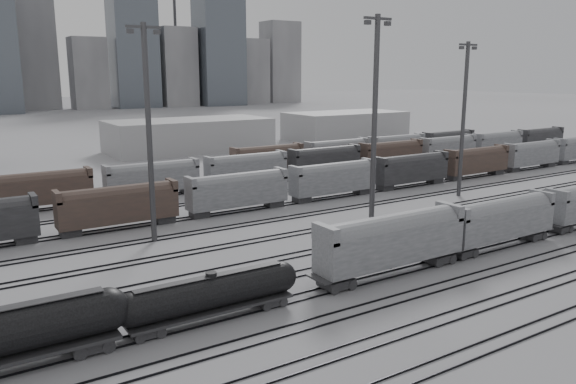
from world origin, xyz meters
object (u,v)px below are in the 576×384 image
tank_car_b (212,294)px  hopper_car_a (392,239)px  light_mast_c (375,117)px  hopper_car_b (501,218)px

tank_car_b → hopper_car_a: 19.26m
hopper_car_a → tank_car_b: bearing=180.0°
tank_car_b → hopper_car_a: bearing=0.0°
tank_car_b → light_mast_c: light_mast_c is taller
hopper_car_a → hopper_car_b: hopper_car_a is taller
tank_car_b → hopper_car_b: bearing=-0.0°
light_mast_c → hopper_car_a: bearing=-124.9°
tank_car_b → hopper_car_a: size_ratio=0.93×
tank_car_b → hopper_car_a: hopper_car_a is taller
hopper_car_b → light_mast_c: light_mast_c is taller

